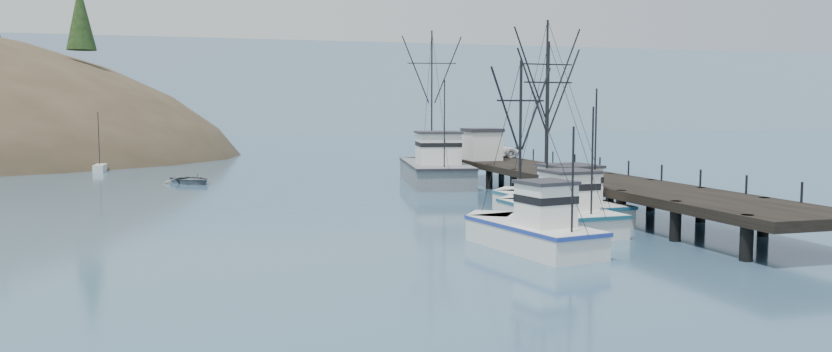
% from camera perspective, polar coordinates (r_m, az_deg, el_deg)
% --- Properties ---
extents(ground, '(400.00, 400.00, 0.00)m').
position_cam_1_polar(ground, '(32.78, 3.71, -6.28)').
color(ground, '#2F4F6A').
rests_on(ground, ground).
extents(pier, '(6.00, 44.00, 2.00)m').
position_cam_1_polar(pier, '(52.70, 12.28, -0.18)').
color(pier, black).
rests_on(pier, ground).
extents(distant_ridge, '(360.00, 40.00, 26.00)m').
position_cam_1_polar(distant_ridge, '(201.45, -9.91, 3.25)').
color(distant_ridge, '#9EB2C6').
rests_on(distant_ridge, ground).
extents(distant_ridge_far, '(180.00, 25.00, 18.00)m').
position_cam_1_polar(distant_ridge_far, '(217.34, -23.58, 3.03)').
color(distant_ridge_far, silver).
rests_on(distant_ridge_far, ground).
extents(moored_sailboats, '(23.00, 15.99, 6.35)m').
position_cam_1_polar(moored_sailboats, '(93.55, -28.36, 0.77)').
color(moored_sailboats, silver).
rests_on(moored_sailboats, ground).
extents(trawler_near, '(3.86, 10.30, 10.56)m').
position_cam_1_polar(trawler_near, '(41.35, 10.63, -2.82)').
color(trawler_near, silver).
rests_on(trawler_near, ground).
extents(trawler_mid, '(4.35, 8.94, 9.13)m').
position_cam_1_polar(trawler_mid, '(35.01, 8.69, -4.23)').
color(trawler_mid, silver).
rests_on(trawler_mid, ground).
extents(trawler_far, '(4.61, 12.08, 12.21)m').
position_cam_1_polar(trawler_far, '(45.36, 10.59, -2.11)').
color(trawler_far, silver).
rests_on(trawler_far, ground).
extents(work_vessel, '(7.24, 16.86, 13.86)m').
position_cam_1_polar(work_vessel, '(65.60, 1.40, 0.56)').
color(work_vessel, slate).
rests_on(work_vessel, ground).
extents(pier_shed, '(3.00, 3.20, 2.80)m').
position_cam_1_polar(pier_shed, '(65.87, 5.11, 2.47)').
color(pier_shed, silver).
rests_on(pier_shed, pier).
extents(pickup_truck, '(5.47, 3.12, 1.44)m').
position_cam_1_polar(pickup_truck, '(69.28, 5.89, 2.02)').
color(pickup_truck, white).
rests_on(pickup_truck, pier).
extents(motorboat, '(5.61, 6.05, 1.02)m').
position_cam_1_polar(motorboat, '(67.86, -16.91, -0.55)').
color(motorboat, slate).
rests_on(motorboat, ground).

